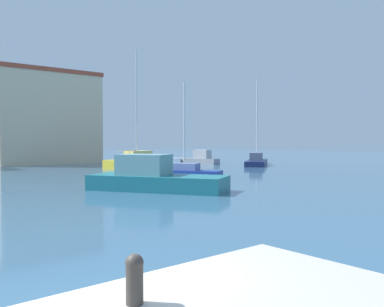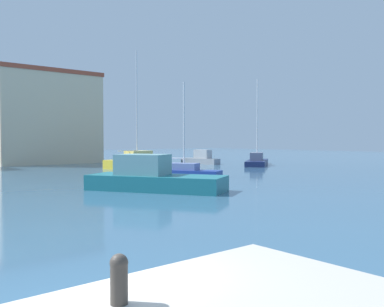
{
  "view_description": "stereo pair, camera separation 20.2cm",
  "coord_description": "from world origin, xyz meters",
  "px_view_note": "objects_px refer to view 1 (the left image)",
  "views": [
    {
      "loc": [
        -2.68,
        -5.41,
        2.91
      ],
      "look_at": [
        22.82,
        24.77,
        1.59
      ],
      "focal_mm": 39.27,
      "sensor_mm": 36.0,
      "label": 1
    },
    {
      "loc": [
        -2.52,
        -5.54,
        2.91
      ],
      "look_at": [
        22.82,
        24.77,
        1.59
      ],
      "focal_mm": 39.27,
      "sensor_mm": 36.0,
      "label": 2
    }
  ],
  "objects_px": {
    "mooring_bollard": "(134,277)",
    "sailboat_blue_behind_lamppost": "(184,171)",
    "motorboat_teal_mid_harbor": "(154,178)",
    "sailboat_navy_center_channel": "(257,161)",
    "motorboat_grey_distant_north": "(201,159)",
    "sailboat_yellow_inner_mooring": "(137,161)"
  },
  "relations": [
    {
      "from": "sailboat_blue_behind_lamppost",
      "to": "sailboat_yellow_inner_mooring",
      "type": "relative_size",
      "value": 0.61
    },
    {
      "from": "sailboat_navy_center_channel",
      "to": "motorboat_teal_mid_harbor",
      "type": "bearing_deg",
      "value": -152.17
    },
    {
      "from": "motorboat_grey_distant_north",
      "to": "sailboat_navy_center_channel",
      "type": "bearing_deg",
      "value": -62.43
    },
    {
      "from": "mooring_bollard",
      "to": "sailboat_blue_behind_lamppost",
      "type": "height_order",
      "value": "sailboat_blue_behind_lamppost"
    },
    {
      "from": "motorboat_teal_mid_harbor",
      "to": "sailboat_navy_center_channel",
      "type": "distance_m",
      "value": 25.33
    },
    {
      "from": "mooring_bollard",
      "to": "motorboat_grey_distant_north",
      "type": "bearing_deg",
      "value": 47.68
    },
    {
      "from": "sailboat_blue_behind_lamppost",
      "to": "sailboat_navy_center_channel",
      "type": "relative_size",
      "value": 0.76
    },
    {
      "from": "mooring_bollard",
      "to": "motorboat_teal_mid_harbor",
      "type": "xyz_separation_m",
      "value": [
        11.21,
        15.62,
        -0.64
      ]
    },
    {
      "from": "sailboat_yellow_inner_mooring",
      "to": "motorboat_grey_distant_north",
      "type": "relative_size",
      "value": 2.34
    },
    {
      "from": "motorboat_teal_mid_harbor",
      "to": "sailboat_blue_behind_lamppost",
      "type": "bearing_deg",
      "value": 39.81
    },
    {
      "from": "sailboat_yellow_inner_mooring",
      "to": "motorboat_grey_distant_north",
      "type": "xyz_separation_m",
      "value": [
        9.39,
        0.71,
        -0.05
      ]
    },
    {
      "from": "motorboat_teal_mid_harbor",
      "to": "sailboat_yellow_inner_mooring",
      "type": "xyz_separation_m",
      "value": [
        9.86,
        17.14,
        -0.04
      ]
    },
    {
      "from": "sailboat_yellow_inner_mooring",
      "to": "sailboat_navy_center_channel",
      "type": "bearing_deg",
      "value": -22.98
    },
    {
      "from": "motorboat_teal_mid_harbor",
      "to": "sailboat_yellow_inner_mooring",
      "type": "relative_size",
      "value": 0.67
    },
    {
      "from": "motorboat_grey_distant_north",
      "to": "mooring_bollard",
      "type": "bearing_deg",
      "value": -132.32
    },
    {
      "from": "sailboat_blue_behind_lamppost",
      "to": "sailboat_yellow_inner_mooring",
      "type": "xyz_separation_m",
      "value": [
        2.95,
        11.38,
        0.23
      ]
    },
    {
      "from": "mooring_bollard",
      "to": "sailboat_blue_behind_lamppost",
      "type": "relative_size",
      "value": 0.08
    },
    {
      "from": "sailboat_blue_behind_lamppost",
      "to": "sailboat_yellow_inner_mooring",
      "type": "distance_m",
      "value": 11.76
    },
    {
      "from": "sailboat_blue_behind_lamppost",
      "to": "motorboat_grey_distant_north",
      "type": "relative_size",
      "value": 1.44
    },
    {
      "from": "motorboat_grey_distant_north",
      "to": "sailboat_yellow_inner_mooring",
      "type": "bearing_deg",
      "value": -175.71
    },
    {
      "from": "sailboat_blue_behind_lamppost",
      "to": "mooring_bollard",
      "type": "bearing_deg",
      "value": -130.29
    },
    {
      "from": "sailboat_navy_center_channel",
      "to": "sailboat_blue_behind_lamppost",
      "type": "bearing_deg",
      "value": -158.62
    }
  ]
}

